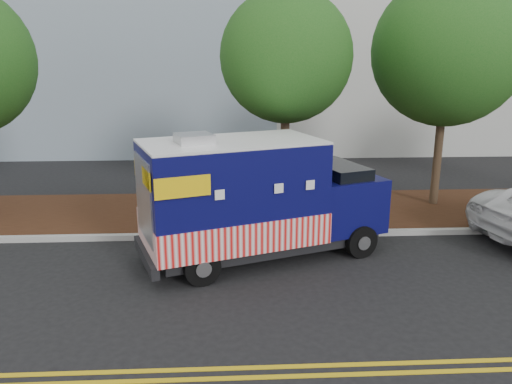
{
  "coord_description": "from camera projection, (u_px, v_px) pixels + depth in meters",
  "views": [
    {
      "loc": [
        -0.17,
        -11.3,
        4.77
      ],
      "look_at": [
        0.44,
        0.6,
        1.5
      ],
      "focal_mm": 35.0,
      "sensor_mm": 36.0,
      "label": 1
    }
  ],
  "objects": [
    {
      "name": "ground",
      "position": [
        239.0,
        258.0,
        12.15
      ],
      "size": [
        120.0,
        120.0,
        0.0
      ],
      "primitive_type": "plane",
      "color": "black",
      "rests_on": "ground"
    },
    {
      "name": "curb",
      "position": [
        238.0,
        235.0,
        13.48
      ],
      "size": [
        120.0,
        0.18,
        0.15
      ],
      "primitive_type": "cube",
      "color": "#9E9E99",
      "rests_on": "ground"
    },
    {
      "name": "mulch_strip",
      "position": [
        237.0,
        212.0,
        15.5
      ],
      "size": [
        120.0,
        4.0,
        0.15
      ],
      "primitive_type": "cube",
      "color": "black",
      "rests_on": "ground"
    },
    {
      "name": "centerline_near",
      "position": [
        245.0,
        368.0,
        7.86
      ],
      "size": [
        120.0,
        0.1,
        0.01
      ],
      "primitive_type": "cube",
      "color": "gold",
      "rests_on": "ground"
    },
    {
      "name": "centerline_far",
      "position": [
        245.0,
        378.0,
        7.62
      ],
      "size": [
        120.0,
        0.1,
        0.01
      ],
      "primitive_type": "cube",
      "color": "gold",
      "rests_on": "ground"
    },
    {
      "name": "tree_b",
      "position": [
        286.0,
        57.0,
        13.96
      ],
      "size": [
        3.72,
        3.72,
        6.6
      ],
      "color": "#38281C",
      "rests_on": "ground"
    },
    {
      "name": "tree_c",
      "position": [
        448.0,
        51.0,
        14.89
      ],
      "size": [
        4.52,
        4.52,
        7.16
      ],
      "color": "#38281C",
      "rests_on": "ground"
    },
    {
      "name": "sign_post",
      "position": [
        195.0,
        192.0,
        13.48
      ],
      "size": [
        0.06,
        0.06,
        2.4
      ],
      "primitive_type": "cube",
      "color": "#473828",
      "rests_on": "ground"
    },
    {
      "name": "food_truck",
      "position": [
        253.0,
        202.0,
        11.83
      ],
      "size": [
        6.27,
        3.97,
        3.12
      ],
      "rotation": [
        0.0,
        0.0,
        0.34
      ],
      "color": "black",
      "rests_on": "ground"
    }
  ]
}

